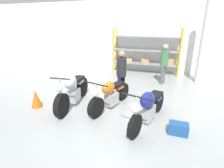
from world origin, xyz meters
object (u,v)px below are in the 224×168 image
object	(u,v)px
motorcycle_orange	(110,95)
motorcycle_silver	(73,90)
shelving_rack	(148,53)
person_near_rack	(121,71)
toolbox	(178,129)
traffic_cone	(36,99)
person_browsing	(164,61)
motorcycle_blue	(148,106)

from	to	relation	value
motorcycle_orange	motorcycle_silver	bearing A→B (deg)	-64.95
shelving_rack	person_near_rack	bearing A→B (deg)	-95.12
person_near_rack	toolbox	xyz separation A→B (m)	(1.87, -1.56, -0.81)
toolbox	motorcycle_silver	bearing A→B (deg)	170.66
toolbox	traffic_cone	world-z (taller)	traffic_cone
shelving_rack	person_browsing	xyz separation A→B (m)	(0.91, -1.53, -0.06)
motorcycle_blue	person_near_rack	size ratio (longest dim) A/B	1.26
motorcycle_silver	toolbox	world-z (taller)	motorcycle_silver
person_browsing	person_near_rack	world-z (taller)	person_browsing
motorcycle_blue	traffic_cone	world-z (taller)	motorcycle_blue
traffic_cone	person_near_rack	bearing A→B (deg)	34.34
traffic_cone	person_browsing	bearing A→B (deg)	45.76
person_near_rack	shelving_rack	bearing A→B (deg)	-69.25
motorcycle_silver	toolbox	size ratio (longest dim) A/B	4.94
person_browsing	toolbox	xyz separation A→B (m)	(0.64, -3.59, -0.84)
motorcycle_orange	motorcycle_blue	distance (m)	1.31
motorcycle_silver	person_browsing	xyz separation A→B (m)	(2.48, 3.08, 0.48)
motorcycle_silver	traffic_cone	bearing A→B (deg)	-70.73
motorcycle_blue	shelving_rack	bearing A→B (deg)	-156.35
toolbox	shelving_rack	bearing A→B (deg)	106.80
motorcycle_silver	motorcycle_orange	world-z (taller)	motorcycle_silver
person_browsing	toolbox	size ratio (longest dim) A/B	3.78
person_browsing	toolbox	distance (m)	3.74
shelving_rack	person_browsing	distance (m)	1.78
motorcycle_orange	traffic_cone	bearing A→B (deg)	-57.43
person_browsing	person_near_rack	distance (m)	2.38
motorcycle_orange	person_near_rack	bearing A→B (deg)	-172.60
motorcycle_blue	traffic_cone	distance (m)	3.38
person_near_rack	traffic_cone	world-z (taller)	person_near_rack
motorcycle_silver	motorcycle_blue	world-z (taller)	motorcycle_silver
shelving_rack	traffic_cone	bearing A→B (deg)	-116.77
shelving_rack	person_near_rack	xyz separation A→B (m)	(-0.32, -3.56, -0.08)
motorcycle_blue	toolbox	bearing A→B (deg)	86.46
person_near_rack	toolbox	world-z (taller)	person_near_rack
person_browsing	traffic_cone	xyz separation A→B (m)	(-3.48, -3.58, -0.70)
motorcycle_orange	person_browsing	size ratio (longest dim) A/B	1.19
shelving_rack	traffic_cone	xyz separation A→B (m)	(-2.58, -5.10, -0.76)
motorcycle_orange	motorcycle_blue	xyz separation A→B (m)	(1.21, -0.49, 0.04)
person_near_rack	person_browsing	bearing A→B (deg)	-95.19
motorcycle_silver	toolbox	xyz separation A→B (m)	(3.12, -0.51, -0.35)
person_near_rack	toolbox	size ratio (longest dim) A/B	3.70
shelving_rack	motorcycle_orange	bearing A→B (deg)	-95.44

